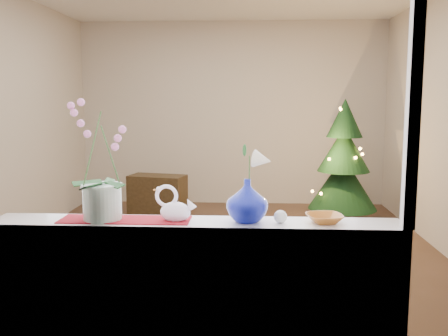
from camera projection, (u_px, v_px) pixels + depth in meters
The scene contains 16 objects.
ground at pixel (222, 253), 5.13m from camera, with size 5.00×5.00×0.00m, color #362216.
wall_back at pixel (232, 114), 7.42m from camera, with size 4.50×0.10×2.70m, color beige.
wall_front at pixel (192, 143), 2.47m from camera, with size 4.50×0.10×2.70m, color beige.
wall_left at pixel (1, 121), 5.07m from camera, with size 0.10×5.00×2.70m, color beige.
window_apron at pixel (194, 314), 2.64m from camera, with size 2.20×0.08×0.88m, color white.
windowsill at pixel (195, 225), 2.66m from camera, with size 2.20×0.26×0.04m, color white.
window_frame at pixel (192, 72), 2.46m from camera, with size 2.22×0.06×1.60m, color white, non-canonical shape.
runner at pixel (125, 220), 2.68m from camera, with size 0.70×0.20×0.01m, color maroon.
orchid_pot at pixel (101, 160), 2.64m from camera, with size 0.22×0.22×0.65m, color beige, non-canonical shape.
swan at pixel (175, 204), 2.64m from camera, with size 0.22×0.10×0.19m, color white, non-canonical shape.
blue_vase at pixel (247, 197), 2.63m from camera, with size 0.25×0.25×0.26m, color navy.
lily at pixel (247, 154), 2.60m from camera, with size 0.15×0.08×0.20m, color beige, non-canonical shape.
paperweight at pixel (280, 217), 2.61m from camera, with size 0.07×0.07×0.07m, color silver.
amber_dish at pixel (324, 219), 2.62m from camera, with size 0.16×0.16×0.04m, color #A45F20.
xmas_tree at pixel (343, 161), 6.28m from camera, with size 0.86×0.86×1.58m, color black, non-canonical shape.
side_table at pixel (158, 196), 6.72m from camera, with size 0.74×0.37×0.55m, color black.
Camera 1 is at (0.30, -4.95, 1.56)m, focal length 40.00 mm.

